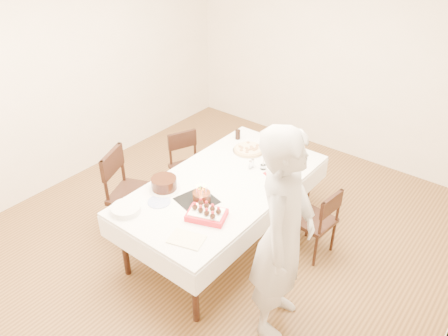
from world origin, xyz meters
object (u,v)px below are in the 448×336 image
Objects in this scene: pasta_bowl at (277,170)px; strawberry_box at (207,214)px; chair_left_savory at (190,169)px; chair_left_dessert at (135,194)px; layer_cake at (164,184)px; dining_table at (224,213)px; person at (283,236)px; pizza_white at (249,149)px; pizza_pepperoni at (290,156)px; taper_candle at (264,158)px; cola_glass at (238,134)px; birthday_cake at (202,194)px; chair_right_savory at (314,220)px.

strawberry_box reaches higher than pasta_bowl.
chair_left_savory is at bearing 139.17° from strawberry_box.
pasta_bowl is at bearing -164.93° from chair_left_dessert.
layer_cake is 0.60m from strawberry_box.
person is at bearing -27.29° from dining_table.
person is 5.29× the size of pizza_white.
person is 5.01× the size of pizza_pepperoni.
pizza_white is at bearing 147.76° from taper_candle.
cola_glass is (0.36, 0.44, 0.39)m from chair_left_savory.
cola_glass reaches higher than dining_table.
birthday_cake is at bearing -78.80° from pizza_white.
strawberry_box is (0.65, -1.31, -0.01)m from cola_glass.
pizza_pepperoni reaches higher than chair_right_savory.
chair_left_savory is 0.85× the size of chair_left_dessert.
pasta_bowl reaches higher than dining_table.
pizza_white is (-1.13, 1.13, -0.16)m from person.
person reaches higher than taper_candle.
taper_candle is (-0.62, -0.01, 0.50)m from chair_right_savory.
pizza_white is at bearing -30.21° from cola_glass.
dining_table is at bearing 96.00° from birthday_cake.
taper_candle is (-0.09, -0.37, 0.11)m from pizza_pepperoni.
dining_table is 6.45× the size of strawberry_box.
person is 1.34m from layer_cake.
taper_candle reaches higher than pizza_pepperoni.
layer_cake is at bearing -127.38° from pasta_bowl.
pizza_white is 3.23× the size of cola_glass.
dining_table is at bearing -61.70° from cola_glass.
chair_left_dessert is 2.62× the size of pizza_pepperoni.
birthday_cake is (0.86, 0.07, 0.35)m from chair_left_dessert.
cola_glass is at bearing 148.66° from taper_candle.
pizza_white is at bearing 158.68° from pasta_bowl.
birthday_cake is at bearing -108.11° from pasta_bowl.
dining_table is 6.11× the size of pizza_white.
pasta_bowl reaches higher than chair_left_savory.
taper_candle is (0.16, 0.43, 0.51)m from dining_table.
dining_table is at bearing -124.41° from pasta_bowl.
dining_table is 2.20× the size of chair_left_dessert.
dining_table is 0.87m from chair_left_savory.
layer_cake is 1.89× the size of birthday_cake.
chair_left_dessert is 6.03× the size of birthday_cake.
chair_left_savory is 0.44× the size of person.
layer_cake is (-0.63, -1.24, 0.04)m from pizza_pepperoni.
birthday_cake is (0.41, 0.06, 0.03)m from layer_cake.
chair_left_savory reaches higher than chair_right_savory.
dining_table is 5.78× the size of pizza_pepperoni.
taper_candle is 2.46× the size of cola_glass.
chair_left_savory is at bearing -129.97° from cola_glass.
pizza_white is 1.10m from layer_cake.
chair_left_savory is 2.22× the size of pizza_pepperoni.
chair_left_dessert is 1.30m from pizza_white.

